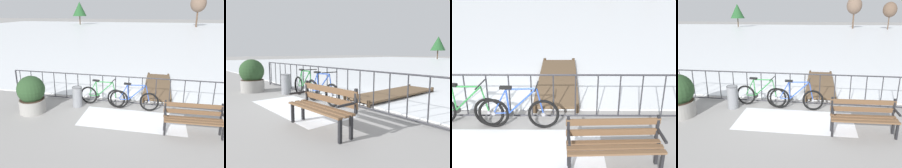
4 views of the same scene
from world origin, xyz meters
The scene contains 10 objects.
ground_plane centered at (0.00, 0.00, 0.00)m, with size 160.00×160.00×0.00m, color gray.
snow_patch centered at (0.29, -1.20, 0.00)m, with size 3.28×1.43×0.01m, color white.
railing_fence centered at (0.00, 0.00, 0.56)m, with size 9.06×0.06×1.07m.
bicycle_near_railing centered at (-0.92, -0.27, 0.37)m, with size 1.71×0.52×0.97m.
bicycle_second centered at (0.24, -0.39, 0.37)m, with size 1.71×0.52×0.97m.
park_bench centered at (2.04, -1.66, 0.51)m, with size 1.62×0.54×0.89m.
planter_with_shrub centered at (-3.09, -1.29, 0.62)m, with size 0.92×0.92×1.26m.
trash_bin centered at (-1.76, -0.54, 0.37)m, with size 0.35×0.35×0.73m.
wooden_dock centered at (1.00, 2.10, 0.12)m, with size 1.10×3.69×0.20m.
tree_west_mid centered at (-17.67, 44.07, 3.46)m, with size 3.12×3.12×5.02m.
Camera 2 is at (5.45, -4.12, 1.52)m, focal length 34.95 mm.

